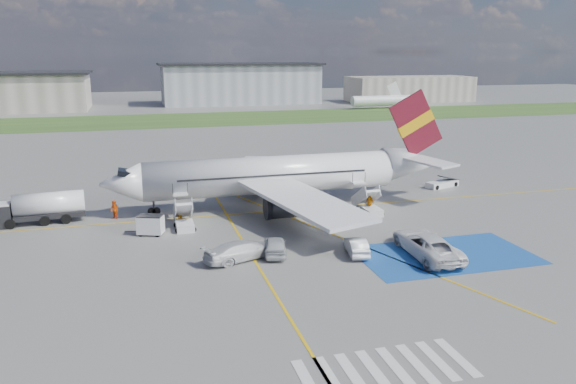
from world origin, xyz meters
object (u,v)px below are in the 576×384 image
airliner (284,174)px  gpu_cart (151,226)px  fuel_tanker (38,211)px  car_silver_a (275,246)px  van_white_a (427,240)px  belt_loader (442,184)px  car_silver_b (356,246)px  van_white_b (244,247)px

airliner → gpu_cart: 15.65m
fuel_tanker → gpu_cart: size_ratio=3.47×
car_silver_a → van_white_a: van_white_a is taller
belt_loader → van_white_a: van_white_a is taller
airliner → belt_loader: 21.01m
airliner → van_white_a: size_ratio=5.68×
airliner → fuel_tanker: size_ratio=4.21×
car_silver_a → belt_loader: bearing=-133.7°
car_silver_a → fuel_tanker: bearing=-23.9°
gpu_cart → car_silver_a: gpu_cart is taller
car_silver_a → car_silver_b: 6.56m
van_white_b → van_white_a: bearing=-122.4°
fuel_tanker → car_silver_b: fuel_tanker is taller
fuel_tanker → gpu_cart: (10.16, -6.43, -0.41)m
car_silver_b → gpu_cart: bearing=-20.2°
gpu_cart → car_silver_b: (15.76, -9.50, -0.15)m
gpu_cart → van_white_a: (21.09, -11.14, 0.39)m
van_white_b → airliner: bearing=-46.8°
car_silver_b → van_white_b: 9.04m
van_white_a → fuel_tanker: bearing=-26.1°
gpu_cart → car_silver_b: size_ratio=0.62×
fuel_tanker → belt_loader: fuel_tanker is taller
airliner → car_silver_b: airliner is taller
airliner → van_white_b: airliner is taller
car_silver_a → van_white_b: size_ratio=0.86×
car_silver_b → van_white_a: bearing=173.8°
van_white_a → airliner: bearing=-64.8°
airliner → car_silver_b: 16.20m
belt_loader → van_white_b: size_ratio=0.95×
airliner → van_white_a: 19.01m
car_silver_a → van_white_a: (11.66, -3.35, 0.47)m
van_white_b → car_silver_a: bearing=-103.8°
gpu_cart → van_white_b: van_white_b is taller
fuel_tanker → belt_loader: 44.89m
car_silver_a → gpu_cart: bearing=-27.5°
gpu_cart → car_silver_b: gpu_cart is taller
fuel_tanker → car_silver_a: (19.58, -14.21, -0.49)m
gpu_cart → van_white_b: bearing=-29.6°
belt_loader → van_white_b: van_white_b is taller
gpu_cart → van_white_b: (6.84, -8.08, 0.17)m
gpu_cart → van_white_a: bearing=-7.7°
belt_loader → car_silver_a: bearing=-163.3°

